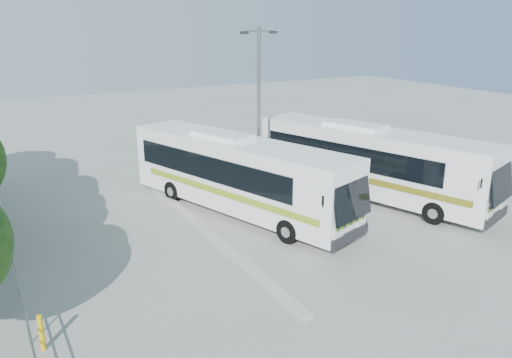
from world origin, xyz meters
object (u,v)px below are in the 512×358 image
coach_main (238,173)px  coach_adjacent (371,161)px  lamppost (259,108)px  bollard (41,333)px

coach_main → coach_adjacent: size_ratio=0.99×
coach_adjacent → lamppost: (-5.13, 2.78, 2.80)m
lamppost → bollard: size_ratio=7.82×
coach_main → lamppost: bearing=16.4°
lamppost → bollard: bearing=-152.4°
coach_main → bollard: coach_main is taller
coach_adjacent → bollard: size_ratio=11.91×
coach_adjacent → bollard: coach_adjacent is taller
coach_adjacent → lamppost: 6.47m
coach_adjacent → lamppost: bearing=134.1°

